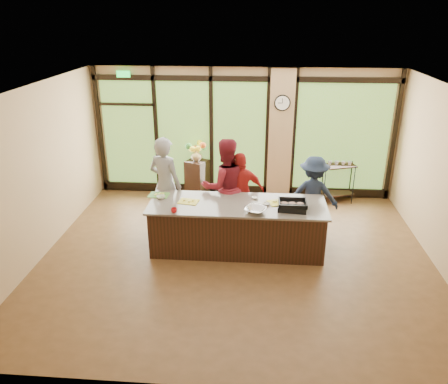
% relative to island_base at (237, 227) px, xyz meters
% --- Properties ---
extents(floor, '(7.00, 7.00, 0.00)m').
position_rel_island_base_xyz_m(floor, '(0.00, -0.30, -0.44)').
color(floor, '#53381D').
rests_on(floor, ground).
extents(ceiling, '(7.00, 7.00, 0.00)m').
position_rel_island_base_xyz_m(ceiling, '(0.00, -0.30, 2.56)').
color(ceiling, silver).
rests_on(ceiling, back_wall).
extents(back_wall, '(7.00, 0.00, 7.00)m').
position_rel_island_base_xyz_m(back_wall, '(0.00, 2.70, 1.06)').
color(back_wall, tan).
rests_on(back_wall, floor).
extents(left_wall, '(0.00, 6.00, 6.00)m').
position_rel_island_base_xyz_m(left_wall, '(-3.50, -0.30, 1.06)').
color(left_wall, tan).
rests_on(left_wall, floor).
extents(window_wall, '(6.90, 0.12, 3.00)m').
position_rel_island_base_xyz_m(window_wall, '(0.16, 2.65, 0.95)').
color(window_wall, tan).
rests_on(window_wall, floor).
extents(island_base, '(3.10, 1.00, 0.88)m').
position_rel_island_base_xyz_m(island_base, '(0.00, 0.00, 0.00)').
color(island_base, black).
rests_on(island_base, floor).
extents(countertop, '(3.20, 1.10, 0.04)m').
position_rel_island_base_xyz_m(countertop, '(0.00, 0.00, 0.46)').
color(countertop, slate).
rests_on(countertop, island_base).
extents(wall_clock, '(0.36, 0.04, 0.36)m').
position_rel_island_base_xyz_m(wall_clock, '(0.85, 2.57, 1.81)').
color(wall_clock, black).
rests_on(wall_clock, window_wall).
extents(cook_left, '(0.84, 0.71, 1.94)m').
position_rel_island_base_xyz_m(cook_left, '(-1.45, 0.68, 0.53)').
color(cook_left, gray).
rests_on(cook_left, floor).
extents(cook_midleft, '(1.13, 1.00, 1.92)m').
position_rel_island_base_xyz_m(cook_midleft, '(-0.28, 0.72, 0.52)').
color(cook_midleft, maroon).
rests_on(cook_midleft, floor).
extents(cook_midright, '(1.04, 0.70, 1.64)m').
position_rel_island_base_xyz_m(cook_midright, '(0.03, 0.74, 0.38)').
color(cook_midright, '#A61C19').
rests_on(cook_midright, floor).
extents(cook_right, '(1.07, 0.70, 1.57)m').
position_rel_island_base_xyz_m(cook_right, '(1.45, 0.86, 0.34)').
color(cook_right, '#1B263B').
rests_on(cook_right, floor).
extents(roasting_pan, '(0.52, 0.43, 0.09)m').
position_rel_island_base_xyz_m(roasting_pan, '(0.97, -0.16, 0.52)').
color(roasting_pan, black).
rests_on(roasting_pan, countertop).
extents(mixing_bowl, '(0.46, 0.46, 0.09)m').
position_rel_island_base_xyz_m(mixing_bowl, '(0.32, -0.35, 0.52)').
color(mixing_bowl, silver).
rests_on(mixing_bowl, countertop).
extents(cutting_board_left, '(0.39, 0.30, 0.01)m').
position_rel_island_base_xyz_m(cutting_board_left, '(-1.50, 0.27, 0.49)').
color(cutting_board_left, '#539636').
rests_on(cutting_board_left, countertop).
extents(cutting_board_center, '(0.39, 0.32, 0.01)m').
position_rel_island_base_xyz_m(cutting_board_center, '(-0.89, 0.01, 0.49)').
color(cutting_board_center, gold).
rests_on(cutting_board_center, countertop).
extents(cutting_board_right, '(0.45, 0.39, 0.01)m').
position_rel_island_base_xyz_m(cutting_board_right, '(0.75, 0.10, 0.49)').
color(cutting_board_right, gold).
rests_on(cutting_board_right, countertop).
extents(prep_bowl_near, '(0.21, 0.21, 0.05)m').
position_rel_island_base_xyz_m(prep_bowl_near, '(-1.43, 0.13, 0.51)').
color(prep_bowl_near, white).
rests_on(prep_bowl_near, countertop).
extents(prep_bowl_mid, '(0.18, 0.18, 0.04)m').
position_rel_island_base_xyz_m(prep_bowl_mid, '(0.52, -0.02, 0.50)').
color(prep_bowl_mid, white).
rests_on(prep_bowl_mid, countertop).
extents(prep_bowl_far, '(0.12, 0.12, 0.03)m').
position_rel_island_base_xyz_m(prep_bowl_far, '(0.32, 0.26, 0.49)').
color(prep_bowl_far, white).
rests_on(prep_bowl_far, countertop).
extents(red_ramekin, '(0.14, 0.14, 0.08)m').
position_rel_island_base_xyz_m(red_ramekin, '(-1.07, -0.46, 0.52)').
color(red_ramekin, red).
rests_on(red_ramekin, countertop).
extents(flower_stand, '(0.59, 0.59, 0.89)m').
position_rel_island_base_xyz_m(flower_stand, '(-1.08, 2.45, 0.01)').
color(flower_stand, black).
rests_on(flower_stand, floor).
extents(flower_vase, '(0.31, 0.31, 0.27)m').
position_rel_island_base_xyz_m(flower_vase, '(-1.08, 2.45, 0.59)').
color(flower_vase, '#967E51').
rests_on(flower_vase, flower_stand).
extents(bar_cart, '(0.80, 0.61, 0.97)m').
position_rel_island_base_xyz_m(bar_cart, '(2.22, 2.45, 0.14)').
color(bar_cart, black).
rests_on(bar_cart, floor).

